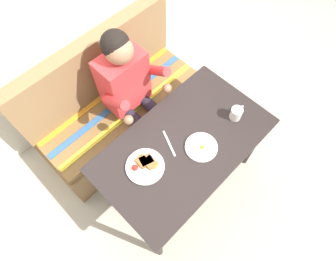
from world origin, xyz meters
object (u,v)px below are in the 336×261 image
object	(u,v)px
couch	(118,108)
coffee_mug	(236,113)
plate_eggs	(201,147)
knife	(169,143)
plate_breakfast	(145,165)
person	(130,88)
table	(184,149)

from	to	relation	value
couch	coffee_mug	distance (m)	1.06
plate_eggs	knife	distance (m)	0.21
plate_breakfast	knife	world-z (taller)	plate_breakfast
plate_breakfast	plate_eggs	world-z (taller)	plate_breakfast
plate_eggs	coffee_mug	bearing A→B (deg)	-1.77
person	knife	bearing A→B (deg)	-103.25
couch	knife	world-z (taller)	couch
plate_breakfast	coffee_mug	distance (m)	0.71
plate_breakfast	knife	bearing A→B (deg)	1.11
coffee_mug	couch	bearing A→B (deg)	114.61
person	plate_eggs	world-z (taller)	person
table	couch	size ratio (longest dim) A/B	0.83
plate_breakfast	plate_eggs	xyz separation A→B (m)	(0.35, -0.17, -0.01)
knife	plate_breakfast	bearing A→B (deg)	-155.87
table	plate_eggs	size ratio (longest dim) A/B	5.57
couch	coffee_mug	bearing A→B (deg)	-65.39
couch	person	bearing A→B (deg)	-73.00
couch	plate_eggs	xyz separation A→B (m)	(0.06, -0.86, 0.41)
couch	plate_eggs	bearing A→B (deg)	-86.15
coffee_mug	plate_breakfast	bearing A→B (deg)	165.56
coffee_mug	person	bearing A→B (deg)	116.39
person	plate_eggs	distance (m)	0.69
couch	knife	distance (m)	0.80
person	table	bearing A→B (deg)	-95.18
plate_breakfast	person	bearing A→B (deg)	56.78
coffee_mug	table	bearing A→B (deg)	164.64
person	plate_eggs	bearing A→B (deg)	-89.62
person	plate_eggs	xyz separation A→B (m)	(0.00, -0.69, -0.00)
table	coffee_mug	distance (m)	0.44
person	coffee_mug	bearing A→B (deg)	-63.61
plate_eggs	coffee_mug	distance (m)	0.35
table	knife	xyz separation A→B (m)	(-0.07, 0.07, 0.08)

